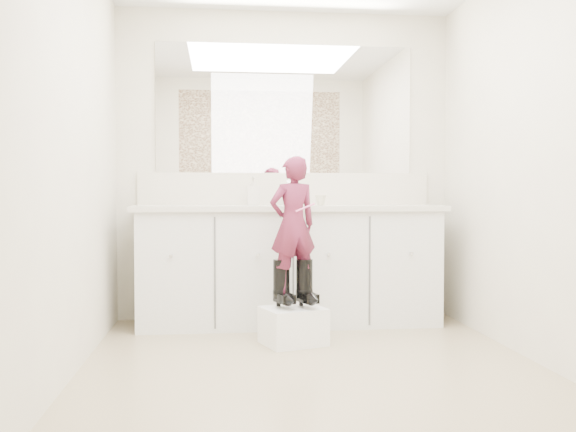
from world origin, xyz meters
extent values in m
plane|color=#978863|center=(0.00, 0.00, 0.00)|extent=(3.00, 3.00, 0.00)
plane|color=beige|center=(0.00, 1.50, 1.20)|extent=(2.60, 0.00, 2.60)
plane|color=beige|center=(0.00, -1.50, 1.20)|extent=(2.60, 0.00, 2.60)
plane|color=beige|center=(-1.30, 0.00, 1.20)|extent=(0.00, 3.00, 3.00)
plane|color=beige|center=(1.30, 0.00, 1.20)|extent=(0.00, 3.00, 3.00)
cube|color=silver|center=(0.00, 1.23, 0.42)|extent=(2.20, 0.55, 0.85)
cube|color=beige|center=(0.00, 1.21, 0.87)|extent=(2.28, 0.58, 0.04)
cube|color=beige|center=(0.00, 1.49, 1.02)|extent=(2.28, 0.03, 0.25)
cube|color=white|center=(0.00, 1.49, 1.64)|extent=(2.00, 0.02, 1.00)
cylinder|color=silver|center=(0.00, 1.38, 0.94)|extent=(0.08, 0.08, 0.10)
imported|color=#BFB799|center=(0.23, 1.18, 0.93)|extent=(0.10, 0.10, 0.08)
imported|color=beige|center=(-0.26, 1.28, 1.00)|extent=(0.10, 0.10, 0.21)
cube|color=white|center=(-0.04, 0.57, 0.12)|extent=(0.45, 0.41, 0.24)
imported|color=#9A2F55|center=(-0.04, 0.59, 0.78)|extent=(0.37, 0.30, 0.88)
cylinder|color=pink|center=(0.03, 0.51, 0.89)|extent=(0.13, 0.05, 0.06)
camera|label=1|loc=(-0.53, -3.52, 0.98)|focal=40.00mm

